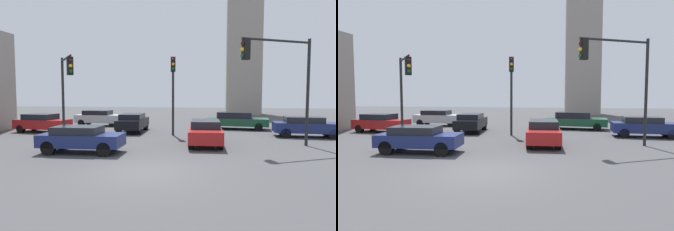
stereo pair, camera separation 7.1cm
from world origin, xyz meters
TOP-DOWN VIEW (x-y plane):
  - ground_plane at (0.00, 0.00)m, footprint 102.04×102.04m
  - traffic_light_0 at (-6.32, 6.05)m, footprint 2.04×2.64m
  - traffic_light_1 at (-0.45, 9.67)m, footprint 0.37×0.48m
  - traffic_light_2 at (5.75, 5.90)m, footprint 3.83×2.17m
  - car_0 at (-7.88, 14.70)m, footprint 4.19×1.73m
  - car_2 at (-3.93, 2.91)m, footprint 4.04×1.89m
  - car_3 at (-10.32, 9.73)m, footprint 4.08×2.12m
  - car_4 at (8.34, 10.33)m, footprint 4.24×1.85m
  - car_5 at (4.10, 14.16)m, footprint 4.98×2.60m
  - car_6 at (-3.69, 10.98)m, footprint 2.03×4.20m
  - car_7 at (1.91, 6.26)m, footprint 2.02×4.27m

SIDE VIEW (x-z plane):
  - ground_plane at x=0.00m, z-range 0.00..0.00m
  - car_2 at x=-3.93m, z-range 0.06..1.36m
  - car_3 at x=-10.32m, z-range 0.04..1.41m
  - car_7 at x=1.91m, z-range 0.04..1.41m
  - car_4 at x=8.34m, z-range 0.05..1.40m
  - car_5 at x=4.10m, z-range 0.04..1.42m
  - car_0 at x=-7.88m, z-range 0.05..1.42m
  - car_6 at x=-3.69m, z-range 0.06..1.44m
  - traffic_light_0 at x=-6.32m, z-range 1.11..6.24m
  - traffic_light_1 at x=-0.45m, z-range 1.04..6.39m
  - traffic_light_2 at x=5.75m, z-range 1.29..7.09m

